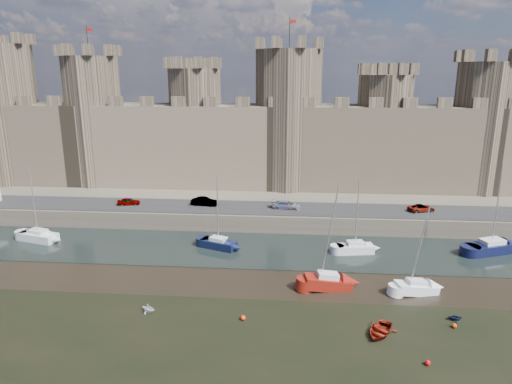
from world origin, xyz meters
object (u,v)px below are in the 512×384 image
Objects in this scene: car_2 at (286,205)px; sailboat_1 at (218,243)px; sailboat_0 at (38,236)px; car_1 at (204,202)px; sailboat_4 at (328,282)px; sailboat_5 at (416,287)px; car_0 at (129,202)px; car_3 at (422,208)px; sailboat_2 at (355,247)px; sailboat_3 at (491,247)px.

sailboat_1 reaches higher than car_2.
car_1 is at bearing 41.10° from sailboat_0.
sailboat_1 is 16.62m from sailboat_4.
sailboat_1 is at bearing 140.50° from sailboat_5.
sailboat_5 is (13.74, -20.25, -2.42)m from car_2.
sailboat_4 is (17.02, -20.62, -2.33)m from car_1.
car_1 is 0.42× the size of sailboat_1.
sailboat_5 reaches higher than car_0.
car_3 is 29.82m from sailboat_1.
sailboat_4 is (-14.70, -20.32, -2.22)m from car_3.
car_1 is 0.41× the size of sailboat_2.
car_1 is at bearing 143.65° from sailboat_2.
car_1 is at bearing 70.19° from car_3.
car_3 is at bearing 44.21° from sailboat_4.
car_3 is at bearing -85.21° from car_1.
sailboat_2 is at bearing -111.49° from car_1.
car_1 reaches higher than car_2.
sailboat_5 is at bearing -157.25° from sailboat_3.
car_1 is at bearing 145.31° from sailboat_3.
car_2 is at bearing 71.04° from sailboat_1.
sailboat_0 is at bearing 120.91° from car_1.
car_1 is 31.72m from car_3.
sailboat_0 reaches higher than car_1.
sailboat_0 is 41.82m from sailboat_2.
sailboat_1 is 0.82× the size of sailboat_4.
car_1 is at bearing 131.32° from sailboat_1.
sailboat_1 is at bearing 14.04° from sailboat_0.
car_0 is 50.36m from sailboat_3.
sailboat_3 reaches higher than car_3.
car_3 is at bearing 34.82° from sailboat_2.
sailboat_5 is (37.43, -20.24, -2.37)m from car_0.
sailboat_2 is (32.53, -10.04, -2.27)m from car_0.
sailboat_1 is (15.23, -9.91, -2.31)m from car_0.
sailboat_3 reaches higher than sailboat_0.
sailboat_0 is at bearing 112.43° from car_2.
car_2 is 24.59m from sailboat_5.
sailboat_0 reaches higher than sailboat_1.
car_0 is 34.12m from sailboat_2.
sailboat_0 is 1.06× the size of sailboat_1.
sailboat_1 is at bearing 161.11° from sailboat_3.
sailboat_4 reaches higher than sailboat_3.
sailboat_2 is (-10.61, -10.37, -2.25)m from car_3.
sailboat_5 is (46.71, -10.96, -0.09)m from sailboat_0.
car_2 is at bearing 109.60° from sailboat_5.
sailboat_5 is at bearing -11.48° from sailboat_4.
car_0 is 34.84m from sailboat_4.
sailboat_1 is 0.84× the size of sailboat_3.
car_2 is 19.46m from car_3.
car_3 is at bearing 41.63° from sailboat_1.
sailboat_0 is 39.21m from sailboat_4.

